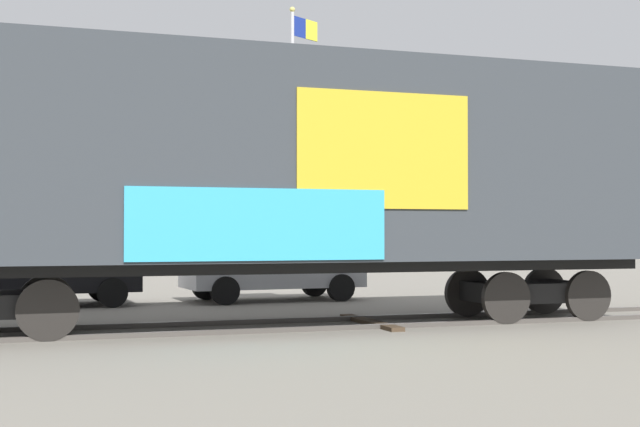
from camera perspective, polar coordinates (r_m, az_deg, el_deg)
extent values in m
plane|color=slate|center=(14.94, -2.63, -7.46)|extent=(260.00, 260.00, 0.00)
cube|color=#4C4742|center=(14.28, -1.55, -7.59)|extent=(59.90, 3.62, 0.08)
cube|color=#4C4742|center=(15.66, -3.08, -7.03)|extent=(59.90, 3.62, 0.08)
cube|color=#423323|center=(15.47, 3.30, -7.12)|extent=(0.39, 2.51, 0.07)
cube|color=#33383D|center=(14.93, -2.34, 3.46)|extent=(13.48, 3.78, 3.39)
cube|color=#2D2823|center=(15.19, -2.34, 10.30)|extent=(12.66, 1.14, 0.24)
cube|color=gold|center=(13.92, 4.27, 4.15)|extent=(2.93, 0.20, 1.86)
cube|color=#33A5CC|center=(13.20, -3.93, -0.72)|extent=(4.04, 0.27, 1.10)
cube|color=black|center=(14.89, -2.35, -3.44)|extent=(13.13, 2.41, 0.20)
cylinder|color=black|center=(13.64, -17.39, -6.06)|extent=(0.93, 0.17, 0.92)
cylinder|color=black|center=(15.08, -17.48, -5.59)|extent=(0.93, 0.17, 0.92)
cube|color=black|center=(16.84, 13.34, -4.99)|extent=(2.18, 1.47, 0.36)
cylinder|color=black|center=(15.79, 12.07, -5.42)|extent=(0.93, 0.17, 0.92)
cylinder|color=black|center=(17.04, 9.62, -5.12)|extent=(0.93, 0.17, 0.92)
cylinder|color=black|center=(16.71, 17.13, -5.16)|extent=(0.93, 0.17, 0.92)
cylinder|color=black|center=(17.90, 14.45, -4.91)|extent=(0.93, 0.17, 0.92)
cylinder|color=silver|center=(27.75, -1.83, 4.35)|extent=(0.12, 0.12, 8.65)
sphere|color=#D8CC66|center=(28.52, -1.83, 13.19)|extent=(0.18, 0.18, 0.18)
cube|color=navy|center=(28.88, -0.96, 11.99)|extent=(1.05, 0.60, 0.64)
cube|color=yellow|center=(29.10, -0.58, 11.89)|extent=(0.53, 0.32, 0.64)
cube|color=silver|center=(86.01, -18.41, 1.83)|extent=(136.80, 29.69, 12.26)
cube|color=brown|center=(82.55, -1.77, 6.94)|extent=(4.22, 3.68, 2.21)
cube|color=#9E9384|center=(87.49, 5.89, 6.55)|extent=(5.94, 5.39, 2.41)
cone|color=#193D23|center=(77.12, -9.78, 8.26)|extent=(2.06, 2.06, 4.12)
cone|color=#193D23|center=(82.52, -8.14, 7.25)|extent=(1.51, 1.51, 3.03)
cube|color=black|center=(20.07, -17.64, -4.02)|extent=(4.02, 1.92, 0.61)
cube|color=#2D333D|center=(20.04, -18.26, -2.28)|extent=(2.06, 1.72, 0.61)
cylinder|color=black|center=(21.11, -14.10, -4.73)|extent=(0.64, 0.22, 0.64)
cylinder|color=black|center=(19.33, -13.43, -5.06)|extent=(0.64, 0.22, 0.64)
cube|color=#B7BABF|center=(20.77, -3.13, -3.95)|extent=(4.16, 1.81, 0.64)
cube|color=#2D333D|center=(20.69, -3.64, -2.10)|extent=(1.87, 1.60, 0.70)
cylinder|color=black|center=(22.06, -0.38, -4.62)|extent=(0.64, 0.23, 0.64)
cylinder|color=black|center=(20.53, 1.37, -4.87)|extent=(0.64, 0.23, 0.64)
cylinder|color=black|center=(21.17, -7.50, -4.75)|extent=(0.64, 0.23, 0.64)
cylinder|color=black|center=(19.57, -6.24, -5.04)|extent=(0.64, 0.23, 0.64)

